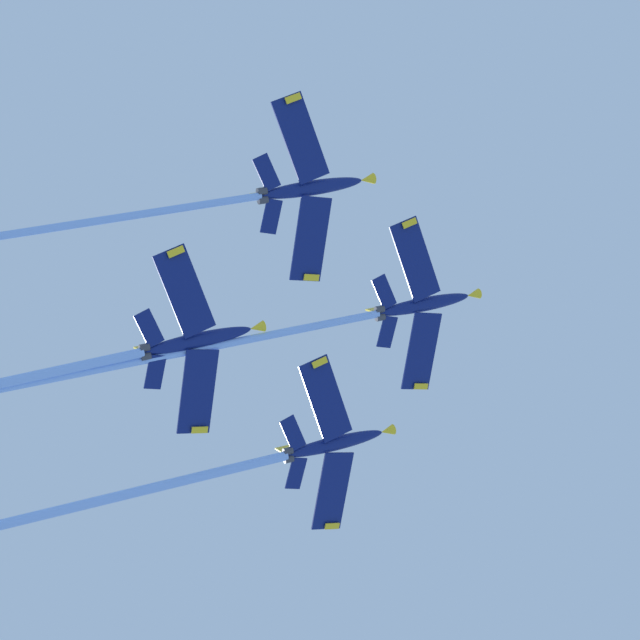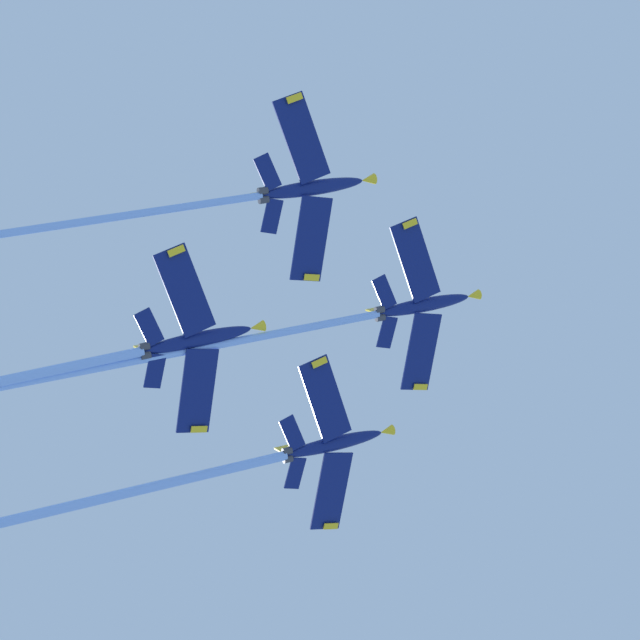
# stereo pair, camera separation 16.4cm
# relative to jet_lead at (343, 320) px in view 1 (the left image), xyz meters

# --- Properties ---
(jet_lead) EXTENTS (29.35, 44.33, 26.28)m
(jet_lead) POSITION_rel_jet_lead_xyz_m (0.00, 0.00, 0.00)
(jet_lead) COLOR navy
(jet_left_wing) EXTENTS (31.54, 49.56, 30.18)m
(jet_left_wing) POSITION_rel_jet_lead_xyz_m (-18.90, -7.69, -9.43)
(jet_left_wing) COLOR navy
(jet_right_wing) EXTENTS (30.03, 44.58, 26.99)m
(jet_right_wing) POSITION_rel_jet_lead_xyz_m (7.95, -16.34, -6.06)
(jet_right_wing) COLOR navy
(jet_slot) EXTENTS (31.28, 46.15, 28.80)m
(jet_slot) POSITION_rel_jet_lead_xyz_m (-12.16, -24.27, -14.33)
(jet_slot) COLOR navy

